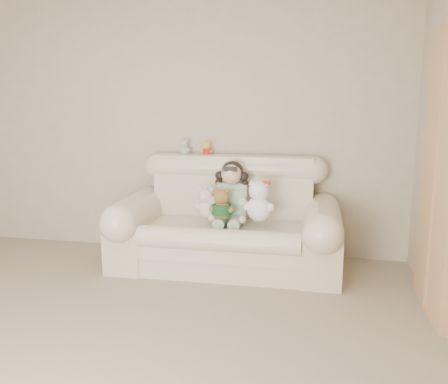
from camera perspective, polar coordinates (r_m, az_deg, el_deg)
floor at (r=3.11m, az=-17.74°, el=-20.25°), size 5.00×5.00×0.00m
wall_back at (r=5.00m, az=-4.72°, el=7.76°), size 4.50×0.00×4.50m
sofa at (r=4.50m, az=0.25°, el=-2.69°), size 2.10×0.95×1.03m
door_panel at (r=3.83m, az=24.01°, el=2.04°), size 0.06×0.90×2.10m
seated_child at (r=4.53m, az=0.89°, el=0.00°), size 0.42×0.49×0.59m
brown_teddy at (r=4.34m, az=-0.27°, el=-1.08°), size 0.23×0.18×0.35m
white_cat at (r=4.31m, az=4.12°, el=-0.53°), size 0.31×0.26×0.44m
cream_teddy at (r=4.41m, az=-2.09°, el=-0.92°), size 0.25×0.21×0.34m
yellow_mini_bear at (r=4.83m, az=-2.03°, el=5.23°), size 0.13×0.11×0.17m
grey_mini_plush at (r=4.89m, az=-4.67°, el=5.44°), size 0.13×0.11×0.20m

